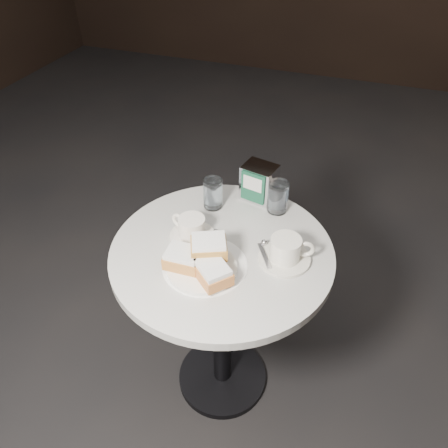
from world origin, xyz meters
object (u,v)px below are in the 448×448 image
beignet_plate (202,262)px  coffee_cup_right (286,251)px  water_glass_left (213,194)px  coffee_cup_left (192,229)px  napkin_dispenser (259,183)px  cafe_table (222,291)px  water_glass_right (278,197)px

beignet_plate → coffee_cup_right: bearing=30.3°
water_glass_left → coffee_cup_left: bearing=-91.8°
coffee_cup_left → napkin_dispenser: 0.31m
beignet_plate → napkin_dispenser: size_ratio=1.96×
coffee_cup_left → water_glass_left: size_ratio=1.69×
cafe_table → napkin_dispenser: 0.40m
cafe_table → coffee_cup_left: coffee_cup_left is taller
cafe_table → napkin_dispenser: size_ratio=5.66×
beignet_plate → napkin_dispenser: bearing=82.3°
coffee_cup_right → napkin_dispenser: napkin_dispenser is taller
beignet_plate → water_glass_right: bearing=69.3°
beignet_plate → napkin_dispenser: (0.05, 0.41, 0.03)m
water_glass_right → water_glass_left: bearing=-166.4°
coffee_cup_left → water_glass_right: bearing=62.3°
water_glass_left → beignet_plate: bearing=-75.3°
coffee_cup_right → water_glass_left: bearing=132.6°
beignet_plate → water_glass_right: (0.14, 0.36, 0.02)m
water_glass_left → napkin_dispenser: size_ratio=0.82×
beignet_plate → coffee_cup_left: size_ratio=1.42×
cafe_table → water_glass_left: bearing=117.7°
coffee_cup_right → water_glass_right: bearing=93.2°
coffee_cup_right → cafe_table: bearing=168.7°
cafe_table → water_glass_left: (-0.10, 0.20, 0.25)m
beignet_plate → water_glass_right: water_glass_right is taller
coffee_cup_left → napkin_dispenser: (0.14, 0.28, 0.03)m
water_glass_left → napkin_dispenser: (0.14, 0.10, 0.01)m
water_glass_right → coffee_cup_left: bearing=-134.2°
coffee_cup_left → napkin_dispenser: napkin_dispenser is taller
beignet_plate → napkin_dispenser: napkin_dispenser is taller
beignet_plate → water_glass_right: 0.38m
water_glass_right → napkin_dispenser: (-0.08, 0.05, 0.01)m
water_glass_right → napkin_dispenser: napkin_dispenser is taller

